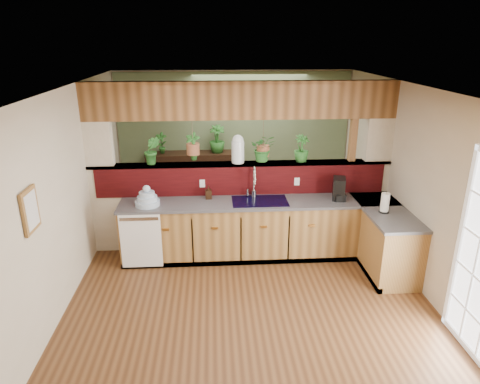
{
  "coord_description": "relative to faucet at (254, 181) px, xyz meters",
  "views": [
    {
      "loc": [
        -0.42,
        -4.9,
        3.19
      ],
      "look_at": [
        -0.06,
        0.7,
        1.15
      ],
      "focal_mm": 32.0,
      "sensor_mm": 36.0,
      "label": 1
    }
  ],
  "objects": [
    {
      "name": "faucet",
      "position": [
        0.0,
        0.0,
        0.0
      ],
      "size": [
        0.22,
        0.22,
        0.5
      ],
      "color": "#B7B7B2",
      "rests_on": "countertop"
    },
    {
      "name": "hanging_plant_b",
      "position": [
        0.16,
        0.22,
        0.62
      ],
      "size": [
        0.38,
        0.33,
        0.56
      ],
      "color": "brown",
      "rests_on": "header_beam"
    },
    {
      "name": "dish_stack",
      "position": [
        -1.56,
        -0.22,
        -0.17
      ],
      "size": [
        0.35,
        0.35,
        0.31
      ],
      "color": "#A7BCD7",
      "rests_on": "countertop"
    },
    {
      "name": "ground",
      "position": [
        -0.17,
        -1.13,
        -1.17
      ],
      "size": [
        4.6,
        7.0,
        0.01
      ],
      "primitive_type": "cube",
      "color": "#513019",
      "rests_on": "ground"
    },
    {
      "name": "wall_back",
      "position": [
        -0.17,
        2.37,
        0.13
      ],
      "size": [
        4.6,
        0.02,
        2.6
      ],
      "primitive_type": "cube",
      "color": "beige",
      "rests_on": "ground"
    },
    {
      "name": "wall_left",
      "position": [
        -2.47,
        -1.13,
        0.13
      ],
      "size": [
        0.02,
        7.0,
        2.6
      ],
      "primitive_type": "cube",
      "color": "beige",
      "rests_on": "ground"
    },
    {
      "name": "glass_jar",
      "position": [
        -0.23,
        0.22,
        0.44
      ],
      "size": [
        0.19,
        0.19,
        0.43
      ],
      "color": "silver",
      "rests_on": "pass_through_ledge"
    },
    {
      "name": "ledge_plant_right",
      "position": [
        0.74,
        0.22,
        0.43
      ],
      "size": [
        0.29,
        0.29,
        0.41
      ],
      "primitive_type": "imported",
      "rotation": [
        0.0,
        0.0,
        0.33
      ],
      "color": "#235F21",
      "rests_on": "pass_through_ledge"
    },
    {
      "name": "header_beam",
      "position": [
        -0.17,
        0.22,
        1.16
      ],
      "size": [
        4.6,
        0.15,
        0.55
      ],
      "primitive_type": "cube",
      "color": "brown",
      "rests_on": "ground"
    },
    {
      "name": "dishwasher",
      "position": [
        -1.65,
        -0.47,
        -0.71
      ],
      "size": [
        0.58,
        0.03,
        0.82
      ],
      "color": "white",
      "rests_on": "ground"
    },
    {
      "name": "coffee_maker",
      "position": [
        1.26,
        -0.14,
        -0.12
      ],
      "size": [
        0.17,
        0.29,
        0.33
      ],
      "rotation": [
        0.0,
        0.0,
        -0.27
      ],
      "color": "black",
      "rests_on": "countertop"
    },
    {
      "name": "pass_through_partition",
      "position": [
        -0.14,
        0.22,
        0.02
      ],
      "size": [
        4.6,
        0.21,
        2.6
      ],
      "color": "beige",
      "rests_on": "ground"
    },
    {
      "name": "countertop",
      "position": [
        0.66,
        -0.26,
        -0.72
      ],
      "size": [
        4.14,
        1.52,
        0.9
      ],
      "color": "brown",
      "rests_on": "ground"
    },
    {
      "name": "framed_print",
      "position": [
        -2.45,
        -1.93,
        0.38
      ],
      "size": [
        0.04,
        0.35,
        0.45
      ],
      "color": "brown",
      "rests_on": "wall_left"
    },
    {
      "name": "ceiling",
      "position": [
        -0.17,
        -1.13,
        1.43
      ],
      "size": [
        4.6,
        7.0,
        0.01
      ],
      "primitive_type": "cube",
      "color": "brown",
      "rests_on": "ground"
    },
    {
      "name": "floor_plant",
      "position": [
        0.59,
        0.91,
        -0.81
      ],
      "size": [
        0.82,
        0.77,
        0.72
      ],
      "primitive_type": "imported",
      "rotation": [
        0.0,
        0.0,
        -0.42
      ],
      "color": "#235F21",
      "rests_on": "ground"
    },
    {
      "name": "wall_right",
      "position": [
        2.13,
        -1.13,
        0.13
      ],
      "size": [
        0.02,
        7.0,
        2.6
      ],
      "primitive_type": "cube",
      "color": "beige",
      "rests_on": "ground"
    },
    {
      "name": "navy_sink",
      "position": [
        0.08,
        -0.15,
        -0.35
      ],
      "size": [
        0.82,
        0.5,
        0.18
      ],
      "color": "black",
      "rests_on": "countertop"
    },
    {
      "name": "ledge_plant_left",
      "position": [
        -1.51,
        0.22,
        0.44
      ],
      "size": [
        0.24,
        0.19,
        0.43
      ],
      "primitive_type": "imported",
      "rotation": [
        0.0,
        0.0,
        0.01
      ],
      "color": "#235F21",
      "rests_on": "pass_through_ledge"
    },
    {
      "name": "hanging_plant_a",
      "position": [
        -0.9,
        0.22,
        0.62
      ],
      "size": [
        0.25,
        0.2,
        0.54
      ],
      "color": "brown",
      "rests_on": "header_beam"
    },
    {
      "name": "shelf_plant_a",
      "position": [
        -1.59,
        2.12,
        0.1
      ],
      "size": [
        0.23,
        0.17,
        0.41
      ],
      "primitive_type": "imported",
      "rotation": [
        0.0,
        0.0,
        -0.11
      ],
      "color": "#235F21",
      "rests_on": "shelving_console"
    },
    {
      "name": "shelf_plant_b",
      "position": [
        -0.52,
        2.12,
        0.16
      ],
      "size": [
        0.31,
        0.31,
        0.53
      ],
      "primitive_type": "imported",
      "rotation": [
        0.0,
        0.0,
        0.05
      ],
      "color": "#235F21",
      "rests_on": "shelving_console"
    },
    {
      "name": "sage_backwall",
      "position": [
        -0.17,
        2.35,
        0.13
      ],
      "size": [
        4.55,
        0.02,
        2.55
      ],
      "primitive_type": "cube",
      "color": "#5E744F",
      "rests_on": "ground"
    },
    {
      "name": "pass_through_ledge",
      "position": [
        -0.17,
        0.22,
        0.2
      ],
      "size": [
        4.6,
        0.21,
        0.04
      ],
      "primitive_type": "cube",
      "color": "brown",
      "rests_on": "ground"
    },
    {
      "name": "paper_towel",
      "position": [
        1.75,
        -0.69,
        -0.13
      ],
      "size": [
        0.14,
        0.14,
        0.3
      ],
      "color": "black",
      "rests_on": "countertop"
    },
    {
      "name": "soap_dispenser",
      "position": [
        -0.68,
        0.0,
        -0.17
      ],
      "size": [
        0.1,
        0.1,
        0.2
      ],
      "primitive_type": "imported",
      "rotation": [
        0.0,
        0.0,
        0.07
      ],
      "color": "#331F12",
      "rests_on": "countertop"
    },
    {
      "name": "shelving_console",
      "position": [
        -1.06,
        2.12,
        -0.67
      ],
      "size": [
        1.69,
        0.49,
        1.12
      ],
      "primitive_type": "cube",
      "rotation": [
        0.0,
        0.0,
        0.03
      ],
      "color": "black",
      "rests_on": "ground"
    }
  ]
}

